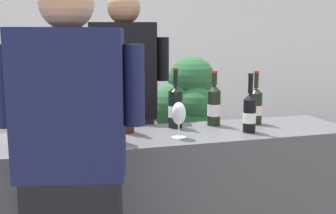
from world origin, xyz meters
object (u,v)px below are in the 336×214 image
(wine_bottle_0, at_px, (255,106))
(wine_bottle_7, at_px, (176,107))
(wine_glass, at_px, (179,115))
(wine_bottle_5, at_px, (102,111))
(wine_bottle_1, at_px, (117,119))
(wine_bottle_6, at_px, (214,105))
(wine_bottle_2, at_px, (128,109))
(ice_bucket, at_px, (32,119))
(person_server, at_px, (126,125))
(person_guest, at_px, (74,200))
(wine_bottle_3, at_px, (250,112))
(potted_shrub, at_px, (190,109))

(wine_bottle_0, xyz_separation_m, wine_bottle_7, (-0.51, 0.04, 0.01))
(wine_bottle_7, relative_size, wine_glass, 1.84)
(wine_bottle_5, bearing_deg, wine_bottle_1, -79.28)
(wine_bottle_5, distance_m, wine_bottle_6, 0.68)
(wine_bottle_2, bearing_deg, wine_bottle_6, 5.13)
(wine_bottle_7, height_order, ice_bucket, wine_bottle_7)
(wine_bottle_5, xyz_separation_m, wine_glass, (0.37, -0.22, 0.00))
(person_server, xyz_separation_m, person_guest, (-0.42, -1.14, -0.04))
(wine_glass, distance_m, person_guest, 0.76)
(wine_bottle_3, height_order, wine_glass, wine_bottle_3)
(wine_bottle_2, bearing_deg, wine_bottle_0, 0.99)
(wine_bottle_5, height_order, potted_shrub, potted_shrub)
(person_server, bearing_deg, wine_glass, -77.48)
(wine_bottle_1, distance_m, wine_bottle_7, 0.47)
(wine_bottle_1, xyz_separation_m, wine_bottle_6, (0.64, 0.26, 0.00))
(wine_bottle_1, bearing_deg, wine_bottle_3, 2.02)
(wine_bottle_0, xyz_separation_m, person_guest, (-1.14, -0.65, -0.22))
(wine_bottle_7, xyz_separation_m, wine_glass, (-0.06, -0.25, 0.00))
(wine_glass, height_order, potted_shrub, potted_shrub)
(ice_bucket, distance_m, person_server, 0.85)
(wine_bottle_6, bearing_deg, wine_bottle_7, 178.83)
(potted_shrub, bearing_deg, wine_bottle_2, -124.61)
(potted_shrub, bearing_deg, wine_bottle_5, -129.95)
(wine_bottle_0, xyz_separation_m, person_server, (-0.72, 0.49, -0.18))
(wine_bottle_7, distance_m, wine_glass, 0.26)
(wine_bottle_2, height_order, person_server, person_server)
(person_server, xyz_separation_m, potted_shrub, (0.67, 0.59, -0.02))
(wine_bottle_0, bearing_deg, ice_bucket, -175.38)
(wine_bottle_2, distance_m, wine_bottle_3, 0.68)
(wine_bottle_0, relative_size, ice_bucket, 1.36)
(ice_bucket, height_order, person_guest, person_guest)
(wine_bottle_0, height_order, wine_glass, wine_bottle_0)
(wine_bottle_3, bearing_deg, person_guest, -155.41)
(wine_bottle_5, distance_m, person_server, 0.56)
(person_server, bearing_deg, wine_bottle_2, -98.94)
(wine_bottle_6, bearing_deg, wine_bottle_2, -174.87)
(person_server, distance_m, person_guest, 1.22)
(wine_bottle_5, bearing_deg, potted_shrub, 50.05)
(wine_bottle_0, height_order, person_guest, person_guest)
(person_guest, bearing_deg, wine_bottle_6, 38.05)
(ice_bucket, bearing_deg, wine_bottle_7, 10.29)
(ice_bucket, bearing_deg, person_server, 45.68)
(wine_glass, height_order, person_guest, person_guest)
(wine_bottle_5, bearing_deg, person_server, 65.38)
(wine_bottle_1, bearing_deg, wine_bottle_5, 100.72)
(wine_bottle_3, distance_m, person_server, 0.92)
(potted_shrub, bearing_deg, wine_bottle_1, -123.12)
(potted_shrub, bearing_deg, person_server, -138.89)
(wine_bottle_1, height_order, potted_shrub, potted_shrub)
(person_guest, bearing_deg, wine_bottle_1, 60.52)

